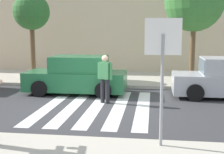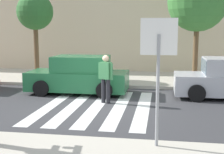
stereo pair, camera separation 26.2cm
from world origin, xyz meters
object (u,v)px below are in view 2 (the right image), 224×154
Objects in this scene: street_tree_west at (35,13)px; street_tree_center at (198,2)px; pedestrian_crossing at (106,76)px; parked_car_green at (79,76)px; stop_sign at (158,54)px.

street_tree_center is at bearing -0.70° from street_tree_west.
pedestrian_crossing is 0.42× the size of parked_car_green.
parked_car_green is at bearing 119.49° from stop_sign.
street_tree_west is 0.84× the size of street_tree_center.
street_tree_west is (-4.42, 4.42, 2.48)m from pedestrian_crossing.
pedestrian_crossing is 6.73m from street_tree_west.
parked_car_green is 0.96× the size of street_tree_west.
pedestrian_crossing is 0.40× the size of street_tree_west.
street_tree_center reaches higher than street_tree_west.
street_tree_west is 7.95m from street_tree_center.
stop_sign is 4.79m from pedestrian_crossing.
street_tree_west reaches higher than pedestrian_crossing.
parked_car_green is (-1.41, 1.57, -0.25)m from pedestrian_crossing.
street_tree_west is at bearing 136.51° from parked_car_green.
pedestrian_crossing is 2.13m from parked_car_green.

